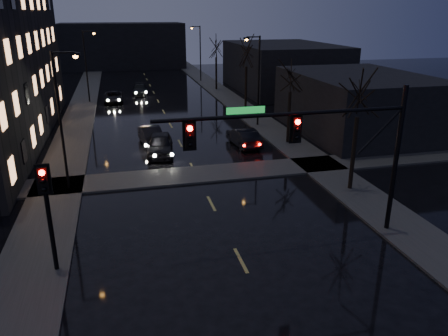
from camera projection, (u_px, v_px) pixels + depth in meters
sidewalk_left at (77, 122)px, 41.32m from camera, size 3.00×140.00×0.12m
sidewalk_right at (249, 113)px, 45.10m from camera, size 3.00×140.00×0.12m
sidewalk_cross at (197, 175)px, 28.12m from camera, size 40.00×3.00×0.12m
commercial_right_near at (358, 103)px, 37.59m from camera, size 10.00×14.00×5.00m
commercial_right_far at (283, 67)px, 57.88m from camera, size 12.00×18.00×6.00m
far_block at (123, 46)px, 80.53m from camera, size 22.00×10.00×8.00m
signal_mast at (323, 138)px, 18.66m from camera, size 11.11×0.41×7.00m
signal_pole_left at (47, 204)px, 16.76m from camera, size 0.35×0.41×4.53m
tree_near at (361, 84)px, 23.79m from camera, size 3.52×3.52×8.08m
tree_mid_a at (291, 69)px, 33.06m from camera, size 3.30×3.30×7.58m
tree_mid_b at (247, 47)px, 43.77m from camera, size 3.74×3.74×8.59m
tree_far at (216, 43)px, 56.76m from camera, size 3.43×3.43×7.88m
streetlight_l_near at (63, 110)px, 24.38m from camera, size 1.53×0.28×8.00m
streetlight_l_far at (87, 60)px, 49.07m from camera, size 1.53×0.28×8.00m
streetlight_r_mid at (257, 74)px, 38.72m from camera, size 1.53×0.28×8.00m
streetlight_r_far at (199, 49)px, 64.33m from camera, size 1.53×0.28×8.00m
oncoming_car_a at (160, 144)px, 32.00m from camera, size 2.34×4.79×1.57m
oncoming_car_b at (152, 136)px, 34.34m from camera, size 1.98×4.41×1.41m
oncoming_car_c at (113, 97)px, 50.55m from camera, size 2.14×4.59×1.27m
oncoming_car_d at (140, 89)px, 55.30m from camera, size 2.15×4.58×1.29m
lead_car at (244, 137)px, 34.11m from camera, size 1.90×4.48×1.44m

